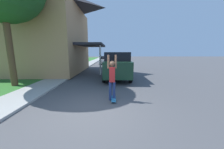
% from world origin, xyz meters
% --- Properties ---
extents(ground_plane, '(120.00, 120.00, 0.00)m').
position_xyz_m(ground_plane, '(0.00, 0.00, 0.00)').
color(ground_plane, '#49494C').
extents(lawn, '(10.00, 80.00, 0.08)m').
position_xyz_m(lawn, '(-8.00, 6.00, 0.04)').
color(lawn, '#2D6B28').
rests_on(lawn, ground_plane).
extents(sidewalk, '(1.80, 80.00, 0.10)m').
position_xyz_m(sidewalk, '(-3.60, 6.00, 0.05)').
color(sidewalk, '#9E9E99').
rests_on(sidewalk, ground_plane).
extents(house, '(12.87, 8.64, 9.19)m').
position_xyz_m(house, '(-7.54, 9.10, 4.84)').
color(house, tan).
rests_on(house, lawn).
extents(lawn_tree_far, '(4.57, 4.57, 6.84)m').
position_xyz_m(lawn_tree_far, '(-5.14, 12.51, 4.62)').
color(lawn_tree_far, brown).
rests_on(lawn_tree_far, lawn).
extents(suv_parked, '(2.15, 5.16, 2.16)m').
position_xyz_m(suv_parked, '(1.13, 6.18, 1.18)').
color(suv_parked, '#193823').
rests_on(suv_parked, ground_plane).
extents(car_down_street, '(1.92, 4.50, 1.45)m').
position_xyz_m(car_down_street, '(-0.58, 18.85, 0.71)').
color(car_down_street, silver).
rests_on(car_down_street, ground_plane).
extents(skateboarder, '(0.41, 0.24, 2.05)m').
position_xyz_m(skateboarder, '(0.78, 1.15, 1.07)').
color(skateboarder, navy).
rests_on(skateboarder, ground_plane).
extents(skateboard, '(0.21, 0.79, 0.10)m').
position_xyz_m(skateboard, '(0.84, 1.08, 0.08)').
color(skateboard, '#236B99').
rests_on(skateboard, ground_plane).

